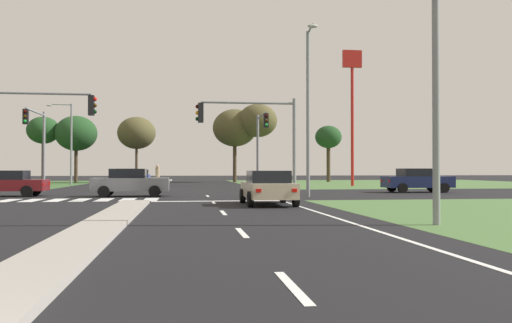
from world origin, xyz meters
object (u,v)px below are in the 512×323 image
(traffic_signal_far_right, at_px, (261,137))
(treeline_fourth, at_px, (137,133))
(pedestrian_at_median, at_px, (158,173))
(treeline_second, at_px, (43,131))
(car_blue_eighth, at_px, (140,177))
(traffic_signal_near_right, at_px, (256,129))
(car_white_seventh, at_px, (128,179))
(treeline_seventh, at_px, (328,138))
(car_beige_near, at_px, (268,187))
(treeline_fifth, at_px, (258,121))
(car_black_fifth, at_px, (136,177))
(street_lamp_third, at_px, (69,139))
(treeline_third, at_px, (76,134))
(traffic_signal_far_left, at_px, (37,135))
(traffic_signal_near_left, at_px, (20,122))
(street_lamp_second, at_px, (308,104))
(car_navy_sixth, at_px, (417,180))
(treeline_sixth, at_px, (235,128))
(fastfood_pole_sign, at_px, (352,88))
(car_maroon_fourth, at_px, (5,183))
(street_lamp_near, at_px, (439,40))

(traffic_signal_far_right, xyz_separation_m, treeline_fourth, (-10.76, 24.69, 1.85))
(pedestrian_at_median, height_order, treeline_second, treeline_second)
(car_blue_eighth, distance_m, treeline_second, 16.01)
(car_blue_eighth, bearing_deg, traffic_signal_near_right, 104.61)
(car_white_seventh, bearing_deg, pedestrian_at_median, -156.44)
(treeline_seventh, bearing_deg, car_beige_near, -108.79)
(treeline_fifth, bearing_deg, car_black_fifth, -138.91)
(pedestrian_at_median, bearing_deg, car_blue_eighth, -90.12)
(traffic_signal_far_right, xyz_separation_m, treeline_second, (-21.82, 28.10, 2.28))
(car_black_fifth, bearing_deg, street_lamp_third, -32.10)
(traffic_signal_near_right, xyz_separation_m, traffic_signal_far_right, (1.91, 11.66, 0.29))
(car_white_seventh, distance_m, pedestrian_at_median, 2.49)
(car_beige_near, distance_m, car_black_fifth, 29.60)
(car_white_seventh, bearing_deg, treeline_third, -70.20)
(car_white_seventh, xyz_separation_m, treeline_third, (-8.26, 22.95, 4.96))
(car_black_fifth, xyz_separation_m, traffic_signal_far_left, (-5.32, -13.68, 3.07))
(car_beige_near, relative_size, car_white_seventh, 1.00)
(car_white_seventh, bearing_deg, treeline_fifth, -123.17)
(traffic_signal_near_left, distance_m, street_lamp_second, 14.71)
(car_beige_near, height_order, car_navy_sixth, car_navy_sixth)
(traffic_signal_far_left, relative_size, pedestrian_at_median, 3.12)
(car_black_fifth, xyz_separation_m, car_blue_eighth, (0.02, 5.40, -0.02))
(treeline_sixth, height_order, treeline_seventh, treeline_sixth)
(pedestrian_at_median, bearing_deg, traffic_signal_far_right, 131.16)
(treeline_third, bearing_deg, treeline_sixth, -4.16)
(street_lamp_second, bearing_deg, treeline_fourth, 109.82)
(treeline_seventh, bearing_deg, treeline_fourth, -174.67)
(fastfood_pole_sign, xyz_separation_m, treeline_seventh, (2.33, 16.68, -3.65))
(treeline_third, height_order, treeline_fifth, treeline_fifth)
(traffic_signal_near_right, xyz_separation_m, treeline_sixth, (2.60, 38.23, 2.98))
(car_beige_near, relative_size, treeline_fifth, 0.48)
(street_lamp_third, relative_size, treeline_fourth, 1.08)
(treeline_sixth, bearing_deg, treeline_second, 176.11)
(treeline_sixth, bearing_deg, fastfood_pole_sign, -60.32)
(traffic_signal_near_right, distance_m, treeline_second, 44.54)
(car_maroon_fourth, xyz_separation_m, treeline_fifth, (18.71, 30.78, 6.53))
(street_lamp_near, xyz_separation_m, treeline_sixth, (-0.66, 50.79, 1.48))
(traffic_signal_near_right, xyz_separation_m, street_lamp_second, (3.28, 2.71, 1.61))
(car_beige_near, xyz_separation_m, fastfood_pole_sign, (11.92, 25.19, 8.35))
(traffic_signal_far_right, relative_size, street_lamp_second, 0.61)
(street_lamp_third, distance_m, treeline_sixth, 19.66)
(car_navy_sixth, height_order, traffic_signal_far_right, traffic_signal_far_right)
(fastfood_pole_sign, bearing_deg, treeline_third, 147.67)
(street_lamp_third, xyz_separation_m, fastfood_pole_sign, (26.86, -7.66, 4.51))
(treeline_fifth, xyz_separation_m, treeline_seventh, (9.12, 1.92, -1.82))
(treeline_sixth, xyz_separation_m, treeline_seventh, (11.69, 0.27, -1.06))
(traffic_signal_far_left, distance_m, treeline_second, 29.16)
(car_beige_near, height_order, street_lamp_third, street_lamp_third)
(car_beige_near, bearing_deg, car_blue_eighth, 103.27)
(street_lamp_second, bearing_deg, car_blue_eighth, 111.99)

